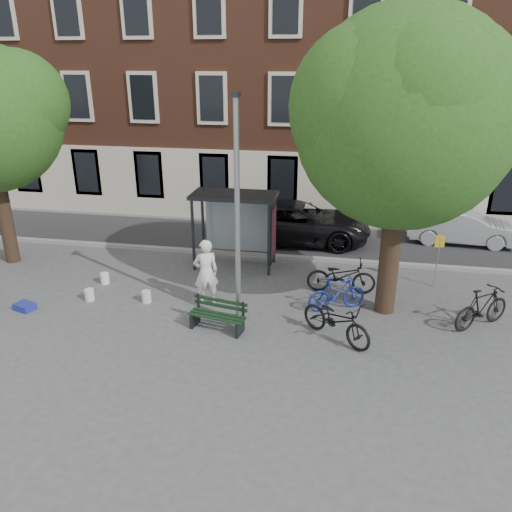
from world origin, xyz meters
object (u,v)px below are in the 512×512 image
Objects in this scene: bus_shelter at (246,213)px; bike_b at (337,293)px; car_silver at (461,226)px; notice_sign at (439,251)px; painter at (206,272)px; lamppost at (238,228)px; bike_d at (482,308)px; bench at (218,317)px; bike_c at (336,320)px; car_dark at (298,222)px; bike_a at (341,276)px.

bus_shelter is 1.63× the size of bike_b.
notice_sign is (-1.60, -4.45, 0.55)m from car_silver.
notice_sign is (6.86, 2.47, 0.22)m from painter.
car_silver is at bearing 47.46° from lamppost.
bike_d is (7.11, -3.12, -1.34)m from bus_shelter.
bike_c is (3.14, 0.03, 0.20)m from bench.
car_dark is at bearing 90.88° from bench.
bike_d is 2.70m from notice_sign.
painter is (-1.19, 1.00, -1.77)m from lamppost.
bus_shelter is at bearing 103.09° from bench.
bike_b is (3.22, -2.81, -1.39)m from bus_shelter.
bike_c reaches higher than bench.
bike_d is at bearing -79.86° from notice_sign.
notice_sign reaches higher than bike_a.
notice_sign is (3.01, 3.85, 0.66)m from bike_c.
bike_b is 0.31× the size of car_dark.
painter reaches higher than notice_sign.
notice_sign reaches higher than bike_d.
lamppost is 6.82m from notice_sign.
bike_d is 6.97m from car_silver.
car_silver is at bearing 58.63° from bench.
car_dark reaches higher than car_silver.
bike_d is at bearing 150.74° from painter.
lamppost is 2.82× the size of bike_c.
bus_shelter is 4.78m from bench.
car_silver is 2.38× the size of notice_sign.
painter reaches higher than bike_c.
bus_shelter is 8.83m from car_silver.
lamppost is 4.24m from bus_shelter.
car_silver is at bearing -60.50° from bike_b.
bike_c is at bearing 12.06° from bench.
bike_b is 1.00× the size of notice_sign.
bus_shelter is 1.41× the size of painter.
bike_a is at bearing 36.19° from bike_c.
bus_shelter is at bearing 119.16° from car_silver.
painter is 1.16× the size of notice_sign.
lamppost is 2.14× the size of bus_shelter.
bike_a is at bearing 143.34° from car_silver.
bike_d is (7.69, -0.02, -0.43)m from painter.
car_dark is at bearing 50.76° from bike_c.
bike_c is 9.49m from car_silver.
painter reaches higher than bike_a.
car_dark is (-1.75, 7.34, 0.22)m from bike_c.
lamppost is at bearing 110.82° from painter.
bike_a is at bearing -30.08° from bike_b.
car_dark is 1.37× the size of car_silver.
lamppost is 1.48× the size of car_silver.
bike_c is at bearing 73.31° from bike_d.
bike_b is 3.90m from bike_d.
car_silver is (4.61, 8.30, 0.11)m from bike_c.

